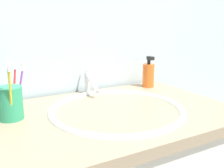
% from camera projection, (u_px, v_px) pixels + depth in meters
% --- Properties ---
extents(tiled_wall_back, '(2.11, 0.04, 2.40)m').
position_uv_depth(tiled_wall_back, '(70.00, 13.00, 1.15)').
color(tiled_wall_back, silver).
rests_on(tiled_wall_back, ground).
extents(sink_basin, '(0.49, 0.49, 0.12)m').
position_uv_depth(sink_basin, '(116.00, 120.00, 0.98)').
color(sink_basin, white).
rests_on(sink_basin, vanity_counter).
extents(faucet, '(0.02, 0.15, 0.11)m').
position_uv_depth(faucet, '(89.00, 82.00, 1.15)').
color(faucet, silver).
rests_on(faucet, sink_basin).
extents(toothbrush_cup, '(0.08, 0.08, 0.11)m').
position_uv_depth(toothbrush_cup, '(10.00, 103.00, 0.87)').
color(toothbrush_cup, '#2D9966').
rests_on(toothbrush_cup, vanity_counter).
extents(toothbrush_yellow, '(0.01, 0.06, 0.19)m').
position_uv_depth(toothbrush_yellow, '(10.00, 89.00, 0.81)').
color(toothbrush_yellow, yellow).
rests_on(toothbrush_yellow, toothbrush_cup).
extents(toothbrush_green, '(0.01, 0.03, 0.20)m').
position_uv_depth(toothbrush_green, '(10.00, 87.00, 0.82)').
color(toothbrush_green, green).
rests_on(toothbrush_green, toothbrush_cup).
extents(toothbrush_red, '(0.04, 0.04, 0.18)m').
position_uv_depth(toothbrush_red, '(14.00, 85.00, 0.89)').
color(toothbrush_red, red).
rests_on(toothbrush_red, toothbrush_cup).
extents(toothbrush_purple, '(0.05, 0.03, 0.17)m').
position_uv_depth(toothbrush_purple, '(20.00, 86.00, 0.89)').
color(toothbrush_purple, purple).
rests_on(toothbrush_purple, toothbrush_cup).
extents(soap_dispenser, '(0.06, 0.06, 0.15)m').
position_uv_depth(soap_dispenser, '(148.00, 75.00, 1.28)').
color(soap_dispenser, orange).
rests_on(soap_dispenser, vanity_counter).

